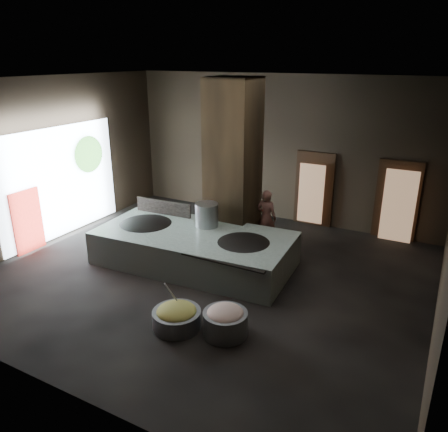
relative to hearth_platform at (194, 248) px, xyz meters
The scene contains 27 objects.
floor 0.82m from the hearth_platform, 29.75° to the right, with size 10.00×9.00×0.10m, color black.
ceiling 4.18m from the hearth_platform, 29.75° to the right, with size 10.00×9.00×0.10m, color black.
back_wall 4.63m from the hearth_platform, 82.18° to the left, with size 10.00×0.10×4.50m, color black.
front_wall 5.24m from the hearth_platform, 83.23° to the right, with size 10.00×0.10×4.50m, color black.
left_wall 4.84m from the hearth_platform, behind, with size 0.10×9.00×4.50m, color black.
pillar 2.42m from the hearth_platform, 79.91° to the left, with size 1.20×1.20×4.50m, color black.
hearth_platform is the anchor object (origin of this frame).
platform_cap 0.39m from the hearth_platform, ahead, with size 4.76×2.29×0.03m, color black.
wok_left 1.49m from the hearth_platform, behind, with size 1.53×1.53×0.42m, color black.
wok_left_rim 1.50m from the hearth_platform, behind, with size 1.57×1.57×0.05m, color black.
wok_right 1.39m from the hearth_platform, ahead, with size 1.43×1.43×0.40m, color black.
wok_right_rim 1.41m from the hearth_platform, ahead, with size 1.46×1.46×0.05m, color black.
stock_pot 0.90m from the hearth_platform, 84.81° to the left, with size 0.59×0.59×0.63m, color #979A9E.
splash_guard 1.74m from the hearth_platform, 152.65° to the left, with size 1.69×0.06×0.42m, color black.
cook 2.29m from the hearth_platform, 60.46° to the left, with size 0.58×0.37×1.58m, color brown.
veg_basin 2.80m from the hearth_platform, 65.17° to the right, with size 0.95×0.95×0.35m, color slate.
veg_fill 2.79m from the hearth_platform, 65.17° to the right, with size 0.78×0.78×0.24m, color #77994A.
ladle 2.59m from the hearth_platform, 66.79° to the right, with size 0.03×0.03×0.75m, color #979A9E.
meat_basin 3.12m from the hearth_platform, 47.35° to the right, with size 0.85×0.85×0.47m, color slate.
meat_fill 3.11m from the hearth_platform, 47.35° to the right, with size 0.70×0.70×0.27m, color tan.
doorway_near 4.54m from the hearth_platform, 66.64° to the left, with size 1.18×0.08×2.38m, color black.
doorway_near_glow 4.30m from the hearth_platform, 65.54° to the left, with size 0.77×0.04×1.83m, color #8C6647.
doorway_far 5.91m from the hearth_platform, 44.58° to the left, with size 1.18×0.08×2.38m, color black.
doorway_far_glow 5.81m from the hearth_platform, 42.44° to the left, with size 0.87×0.04×2.06m, color #8C6647.
left_opening 4.53m from the hearth_platform, behind, with size 0.04×4.20×3.10m, color white.
pavilion_sliver 4.55m from the hearth_platform, 161.59° to the right, with size 0.05×0.90×1.70m, color maroon.
tree_silhouette 4.73m from the hearth_platform, 167.22° to the left, with size 0.28×1.10×1.10m, color #194714.
Camera 1 is at (4.83, -8.16, 4.97)m, focal length 35.00 mm.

